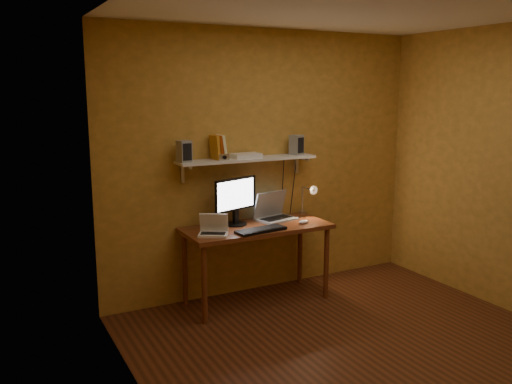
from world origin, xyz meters
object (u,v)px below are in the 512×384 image
speaker_left (184,151)px  speaker_right (296,145)px  wall_shelf (247,160)px  desk_lamp (309,196)px  mouse (304,222)px  laptop (273,212)px  netbook (213,229)px  monitor (236,199)px  desk (257,235)px  router (246,156)px  shelf_camera (224,157)px  keyboard (261,230)px

speaker_left → speaker_right: bearing=-9.4°
wall_shelf → speaker_right: bearing=0.8°
desk_lamp → mouse: bearing=-130.3°
laptop → netbook: laptop is taller
monitor → mouse: size_ratio=4.72×
desk → laptop: (0.27, 0.16, 0.16)m
desk → router: (-0.01, 0.20, 0.73)m
wall_shelf → monitor: 0.39m
router → speaker_right: bearing=0.3°
router → desk: bearing=-86.7°
wall_shelf → shelf_camera: bearing=-167.7°
desk_lamp → speaker_right: bearing=144.4°
monitor → netbook: monitor is taller
wall_shelf → laptop: (0.27, -0.04, -0.54)m
desk → mouse: (0.44, -0.13, 0.10)m
wall_shelf → router: size_ratio=5.20×
monitor → desk_lamp: (0.82, -0.00, -0.04)m
speaker_right → wall_shelf: bearing=161.4°
netbook → desk_lamp: bearing=41.5°
desk → router: size_ratio=5.20×
netbook → mouse: netbook is taller
keyboard → shelf_camera: bearing=115.3°
laptop → wall_shelf: bearing=159.6°
shelf_camera → keyboard: bearing=-57.5°
monitor → router: router is taller
router → speaker_left: bearing=-178.4°
netbook → desk_lamp: size_ratio=0.83×
desk → keyboard: size_ratio=2.90×
wall_shelf → mouse: 0.81m
wall_shelf → monitor: bearing=-157.8°
speaker_left → speaker_right: same height
speaker_right → netbook: bearing=176.8°
mouse → speaker_left: 1.33m
speaker_left → shelf_camera: bearing=-17.6°
desk_lamp → router: bearing=173.8°
mouse → desk_lamp: size_ratio=0.27×
desk → wall_shelf: wall_shelf is taller
wall_shelf → router: bearing=158.3°
wall_shelf → laptop: wall_shelf is taller
netbook → speaker_left: speaker_left is taller
mouse → speaker_left: speaker_left is taller
keyboard → router: router is taller
desk → mouse: 0.47m
keyboard → router: size_ratio=1.79×
laptop → netbook: size_ratio=1.38×
speaker_left → router: (0.63, 0.02, -0.08)m
wall_shelf → speaker_left: 0.65m
desk → monitor: size_ratio=2.89×
wall_shelf → shelf_camera: size_ratio=13.86×
mouse → speaker_right: (0.12, 0.34, 0.70)m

